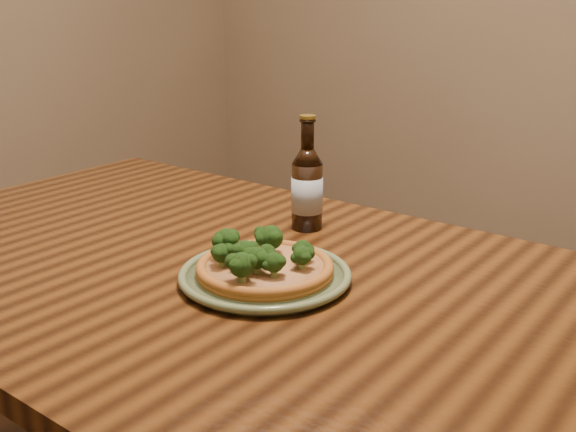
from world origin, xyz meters
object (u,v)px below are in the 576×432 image
Objects in this scene: beer_bottle at (307,188)px; table at (240,319)px; pizza at (263,264)px; plate at (265,275)px.

table is at bearing -74.64° from beer_bottle.
pizza is at bearing -7.88° from table.
beer_bottle reaches higher than pizza.
table is 0.14m from pizza.
table is 5.56× the size of plate.
table is 0.31m from beer_bottle.
plate is at bearing -5.95° from table.
beer_bottle is at bearing 110.85° from pizza.
table is 6.92× the size of beer_bottle.
pizza reaches higher than table.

